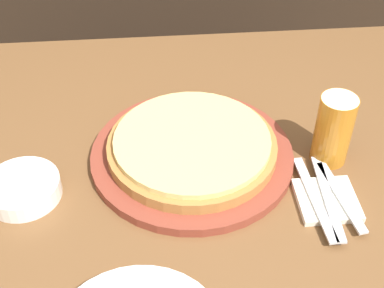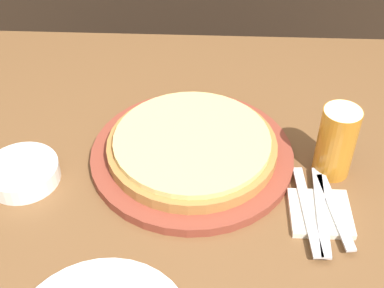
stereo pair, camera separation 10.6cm
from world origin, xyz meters
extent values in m
cube|color=brown|center=(0.00, 0.00, 0.37)|extent=(1.28, 1.08, 0.74)
cylinder|color=brown|center=(0.03, 0.04, 0.75)|extent=(0.41, 0.41, 0.02)
cylinder|color=#A87038|center=(0.03, 0.04, 0.77)|extent=(0.34, 0.34, 0.02)
cylinder|color=#E0C175|center=(0.03, 0.04, 0.79)|extent=(0.31, 0.31, 0.01)
cylinder|color=#B7701E|center=(0.31, 0.02, 0.82)|extent=(0.07, 0.07, 0.15)
cylinder|color=white|center=(0.31, 0.02, 0.88)|extent=(0.07, 0.07, 0.02)
cylinder|color=white|center=(-0.29, -0.03, 0.76)|extent=(0.14, 0.14, 0.04)
cube|color=silver|center=(0.27, -0.10, 0.75)|extent=(0.11, 0.11, 0.01)
cube|color=silver|center=(0.25, -0.10, 0.76)|extent=(0.03, 0.22, 0.00)
cube|color=silver|center=(0.27, -0.10, 0.76)|extent=(0.03, 0.22, 0.00)
cube|color=silver|center=(0.30, -0.10, 0.76)|extent=(0.05, 0.18, 0.00)
camera|label=1|loc=(-0.04, -0.75, 1.48)|focal=50.00mm
camera|label=2|loc=(0.07, -0.75, 1.48)|focal=50.00mm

